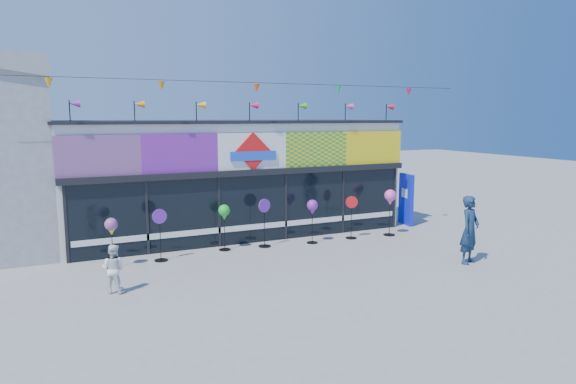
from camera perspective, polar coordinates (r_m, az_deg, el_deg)
ground at (r=14.52m, az=1.11°, el=-8.58°), size 80.00×80.00×0.00m
kite_shop at (r=19.51m, az=-6.63°, el=1.88°), size 16.00×5.70×5.31m
blue_sign at (r=20.77m, az=12.98°, el=-0.78°), size 0.34×1.01×2.01m
spinner_0 at (r=15.19m, az=-19.03°, el=-3.80°), size 0.36×0.36×1.44m
spinner_1 at (r=15.59m, az=-14.02°, el=-4.51°), size 0.44×0.40×1.56m
spinner_2 at (r=16.39m, az=-7.10°, el=-2.41°), size 0.37×0.37×1.48m
spinner_3 at (r=16.78m, az=-2.63°, el=-3.30°), size 0.44×0.41×1.59m
spinner_4 at (r=17.19m, az=2.73°, el=-1.84°), size 0.38×0.38×1.48m
spinner_5 at (r=18.04m, az=7.07°, el=-2.68°), size 0.40×0.38×1.50m
spinner_6 at (r=18.64m, az=11.29°, el=-0.75°), size 0.42×0.42×1.66m
adult_man at (r=15.76m, az=19.55°, el=-3.99°), size 0.85×0.70×1.98m
child at (r=13.20m, az=-18.84°, el=-8.06°), size 0.67×0.61×1.20m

